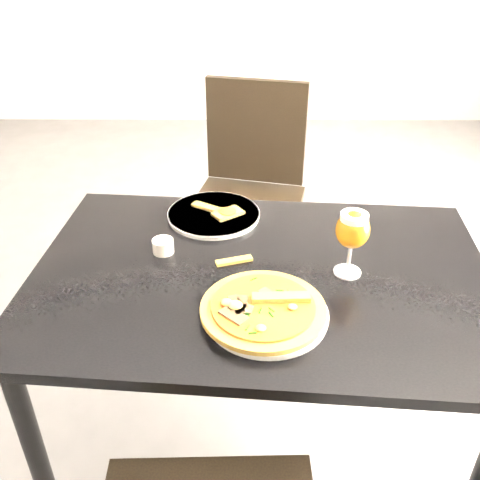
{
  "coord_description": "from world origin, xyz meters",
  "views": [
    {
      "loc": [
        0.19,
        -1.42,
        1.57
      ],
      "look_at": [
        0.19,
        -0.25,
        0.83
      ],
      "focal_mm": 40.0,
      "sensor_mm": 36.0,
      "label": 1
    }
  ],
  "objects_px": {
    "chair_far": "(249,190)",
    "pizza": "(264,308)",
    "dining_table": "(260,299)",
    "beer_glass": "(353,230)"
  },
  "relations": [
    {
      "from": "dining_table",
      "to": "chair_far",
      "type": "relative_size",
      "value": 1.3
    },
    {
      "from": "chair_far",
      "to": "pizza",
      "type": "xyz_separation_m",
      "value": [
        0.02,
        -1.08,
        0.24
      ]
    },
    {
      "from": "dining_table",
      "to": "pizza",
      "type": "xyz_separation_m",
      "value": [
        0.0,
        -0.18,
        0.12
      ]
    },
    {
      "from": "dining_table",
      "to": "beer_glass",
      "type": "distance_m",
      "value": 0.31
    },
    {
      "from": "pizza",
      "to": "dining_table",
      "type": "bearing_deg",
      "value": 90.46
    },
    {
      "from": "dining_table",
      "to": "chair_far",
      "type": "xyz_separation_m",
      "value": [
        -0.02,
        0.9,
        -0.13
      ]
    },
    {
      "from": "dining_table",
      "to": "chair_far",
      "type": "distance_m",
      "value": 0.91
    },
    {
      "from": "chair_far",
      "to": "pizza",
      "type": "bearing_deg",
      "value": -76.02
    },
    {
      "from": "chair_far",
      "to": "pizza",
      "type": "relative_size",
      "value": 3.3
    },
    {
      "from": "chair_far",
      "to": "beer_glass",
      "type": "relative_size",
      "value": 5.37
    }
  ]
}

